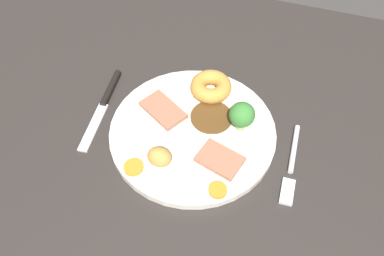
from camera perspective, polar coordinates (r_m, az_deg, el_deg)
The scene contains 12 objects.
dining_table at distance 71.54cm, azimuth 2.42°, elevation -2.39°, with size 120.00×84.00×3.60cm, color #2B2623.
dinner_plate at distance 69.77cm, azimuth -0.00°, elevation -0.84°, with size 28.20×28.20×1.40cm, color silver.
gravy_pool at distance 71.02cm, azimuth 2.71°, elevation 1.54°, with size 7.31×7.31×0.30cm, color #563819.
meat_slice_main at distance 65.72cm, azimuth 3.87°, elevation -4.36°, with size 6.94×4.86×0.80cm, color #9E664C.
meat_slice_under at distance 71.81cm, azimuth -4.04°, elevation 2.53°, with size 8.02×4.62×0.80cm, color #9E664C.
yorkshire_pudding at distance 74.00cm, azimuth 2.64°, elevation 5.76°, with size 7.42×7.42×2.75cm, color #C68938.
roast_potato_left at distance 64.61cm, azimuth -4.53°, elevation -3.99°, with size 3.98×3.28×3.20cm, color #BC8C42.
carrot_coin_front at distance 65.61cm, azimuth -8.11°, elevation -5.40°, with size 3.16×3.16×0.52cm, color orange.
carrot_coin_back at distance 62.97cm, azimuth 3.60°, elevation -8.60°, with size 2.85×2.85×0.65cm, color orange.
broccoli_floret at distance 67.71cm, azimuth 6.95°, elevation 1.77°, with size 4.33×4.33×5.56cm.
fork at distance 68.52cm, azimuth 13.61°, elevation -5.09°, with size 2.16×15.29×0.90cm.
knife at distance 76.28cm, azimuth -12.02°, elevation 3.59°, with size 2.98×18.56×1.20cm.
Camera 1 is at (-9.44, 39.70, 60.56)cm, focal length 38.46 mm.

